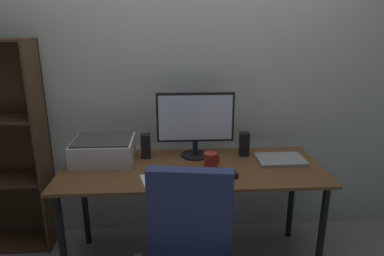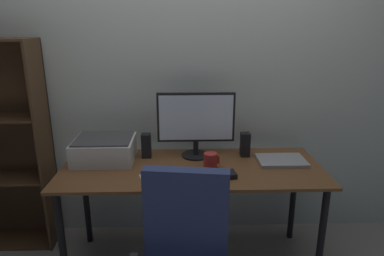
{
  "view_description": "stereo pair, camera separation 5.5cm",
  "coord_description": "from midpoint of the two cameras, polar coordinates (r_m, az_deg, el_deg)",
  "views": [
    {
      "loc": [
        -0.12,
        -2.08,
        1.64
      ],
      "look_at": [
        0.0,
        0.04,
        0.99
      ],
      "focal_mm": 32.14,
      "sensor_mm": 36.0,
      "label": 1
    },
    {
      "loc": [
        -0.07,
        -2.08,
        1.64
      ],
      "look_at": [
        0.0,
        0.04,
        0.99
      ],
      "focal_mm": 32.14,
      "sensor_mm": 36.0,
      "label": 2
    }
  ],
  "objects": [
    {
      "name": "coffee_mug",
      "position": [
        2.25,
        2.41,
        -5.34
      ],
      "size": [
        0.1,
        0.09,
        0.1
      ],
      "color": "#B72D28",
      "rests_on": "desk"
    },
    {
      "name": "monitor",
      "position": [
        2.36,
        -0.1,
        1.21
      ],
      "size": [
        0.53,
        0.2,
        0.46
      ],
      "color": "black",
      "rests_on": "desk"
    },
    {
      "name": "desk",
      "position": [
        2.3,
        -0.7,
        -8.35
      ],
      "size": [
        1.71,
        0.67,
        0.74
      ],
      "color": "brown",
      "rests_on": "ground"
    },
    {
      "name": "back_wall",
      "position": [
        2.61,
        -1.28,
        9.44
      ],
      "size": [
        6.4,
        0.1,
        2.6
      ],
      "primitive_type": "cube",
      "color": "beige",
      "rests_on": "ground"
    },
    {
      "name": "keyboard",
      "position": [
        2.13,
        0.36,
        -7.82
      ],
      "size": [
        0.29,
        0.12,
        0.02
      ],
      "primitive_type": "cube",
      "rotation": [
        0.0,
        0.0,
        -0.02
      ],
      "color": "black",
      "rests_on": "desk"
    },
    {
      "name": "speaker_right",
      "position": [
        2.45,
        8.03,
        -2.65
      ],
      "size": [
        0.06,
        0.07,
        0.17
      ],
      "primitive_type": "cube",
      "color": "black",
      "rests_on": "desk"
    },
    {
      "name": "mouse",
      "position": [
        2.14,
        5.85,
        -7.56
      ],
      "size": [
        0.07,
        0.1,
        0.03
      ],
      "primitive_type": "cube",
      "rotation": [
        0.0,
        0.0,
        0.14
      ],
      "color": "black",
      "rests_on": "desk"
    },
    {
      "name": "laptop",
      "position": [
        2.42,
        13.86,
        -5.11
      ],
      "size": [
        0.32,
        0.23,
        0.02
      ],
      "primitive_type": "cube",
      "rotation": [
        0.0,
        0.0,
        0.0
      ],
      "color": "#99999E",
      "rests_on": "desk"
    },
    {
      "name": "paper_sheet",
      "position": [
        2.06,
        -5.85,
        -9.05
      ],
      "size": [
        0.28,
        0.34,
        0.0
      ],
      "primitive_type": "cube",
      "rotation": [
        0.0,
        0.0,
        0.26
      ],
      "color": "white",
      "rests_on": "desk"
    },
    {
      "name": "printer",
      "position": [
        2.41,
        -15.09,
        -3.55
      ],
      "size": [
        0.4,
        0.34,
        0.16
      ],
      "color": "silver",
      "rests_on": "desk"
    },
    {
      "name": "speaker_left",
      "position": [
        2.42,
        -8.34,
        -2.97
      ],
      "size": [
        0.06,
        0.07,
        0.17
      ],
      "primitive_type": "cube",
      "color": "black",
      "rests_on": "desk"
    }
  ]
}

